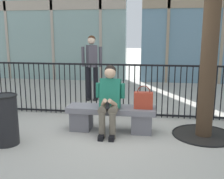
# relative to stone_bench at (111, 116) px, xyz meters

# --- Properties ---
(ground_plane) EXTENTS (60.00, 60.00, 0.00)m
(ground_plane) POSITION_rel_stone_bench_xyz_m (0.00, 0.00, -0.27)
(ground_plane) COLOR #B2ADA3
(stone_bench) EXTENTS (1.60, 0.44, 0.45)m
(stone_bench) POSITION_rel_stone_bench_xyz_m (0.00, 0.00, 0.00)
(stone_bench) COLOR slate
(stone_bench) RESTS_ON ground
(seated_person_with_phone) EXTENTS (0.52, 0.66, 1.21)m
(seated_person_with_phone) POSITION_rel_stone_bench_xyz_m (-0.01, -0.13, 0.38)
(seated_person_with_phone) COLOR #6B6051
(seated_person_with_phone) RESTS_ON ground
(handbag_on_bench) EXTENTS (0.33, 0.16, 0.41)m
(handbag_on_bench) POSITION_rel_stone_bench_xyz_m (0.58, -0.01, 0.33)
(handbag_on_bench) COLOR #B23823
(handbag_on_bench) RESTS_ON stone_bench
(bystander_at_railing) EXTENTS (0.55, 0.44, 1.71)m
(bystander_at_railing) POSITION_rel_stone_bench_xyz_m (-0.87, 2.26, 0.73)
(bystander_at_railing) COLOR black
(bystander_at_railing) RESTS_ON ground
(plaza_railing) EXTENTS (8.03, 0.04, 1.13)m
(plaza_railing) POSITION_rel_stone_bench_xyz_m (0.00, 0.94, 0.30)
(plaza_railing) COLOR black
(plaza_railing) RESTS_ON ground
(trash_can) EXTENTS (0.43, 0.43, 0.82)m
(trash_can) POSITION_rel_stone_bench_xyz_m (-1.57, -0.87, 0.15)
(trash_can) COLOR black
(trash_can) RESTS_ON ground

